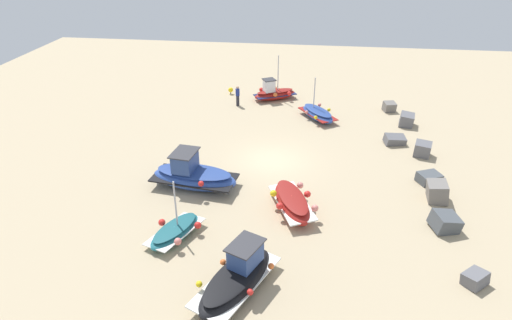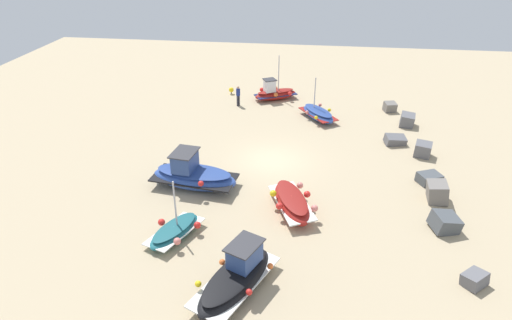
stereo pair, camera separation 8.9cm
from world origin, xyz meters
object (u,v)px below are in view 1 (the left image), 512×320
Objects in this scene: fishing_boat_1 at (238,277)px; fishing_boat_3 at (274,93)px; fishing_boat_0 at (318,114)px; person_walking at (238,94)px; fishing_boat_4 at (193,175)px; mooring_buoy_0 at (231,90)px; fishing_boat_2 at (292,202)px; fishing_boat_5 at (175,231)px.

fishing_boat_1 is 1.29× the size of fishing_boat_3.
fishing_boat_0 is 2.24× the size of person_walking.
fishing_boat_4 is 3.08× the size of person_walking.
fishing_boat_4 is at bearing -66.31° from fishing_boat_0.
fishing_boat_1 reaches higher than mooring_buoy_0.
fishing_boat_1 is at bearing 124.07° from fishing_boat_4.
fishing_boat_0 is at bearing 58.54° from mooring_buoy_0.
fishing_boat_1 is at bearing 62.91° from fishing_boat_3.
fishing_boat_0 is 12.63m from fishing_boat_4.
fishing_boat_2 is at bearing 20.31° from mooring_buoy_0.
fishing_boat_5 is at bearing -56.86° from fishing_boat_0.
fishing_boat_5 reaches higher than fishing_boat_2.
fishing_boat_5 is 17.20m from person_walking.
fishing_boat_5 is at bearing -52.98° from person_walking.
fishing_boat_5 reaches higher than mooring_buoy_0.
mooring_buoy_0 is (-2.64, -1.06, -0.57)m from person_walking.
fishing_boat_4 is at bearing 48.98° from fishing_boat_3.
fishing_boat_2 is (-5.86, 1.82, -0.10)m from fishing_boat_1.
fishing_boat_4 is 1.49× the size of fishing_boat_5.
fishing_boat_3 is 0.74× the size of fishing_boat_4.
person_walking is at bearing 21.87° from mooring_buoy_0.
person_walking is (-14.27, -5.20, 0.44)m from fishing_boat_2.
fishing_boat_1 is 6.13m from fishing_boat_2.
fishing_boat_4 is 4.63m from fishing_boat_5.
fishing_boat_4 is at bearing 50.65° from fishing_boat_1.
fishing_boat_5 is at bearing -83.12° from fishing_boat_2.
fishing_boat_3 reaches higher than mooring_buoy_0.
fishing_boat_2 is 6.02m from fishing_boat_5.
fishing_boat_3 is at bearing 70.37° from person_walking.
mooring_buoy_0 is at bearing -153.73° from fishing_boat_5.
fishing_boat_3 is at bearing -94.70° from fishing_boat_4.
fishing_boat_0 is at bearing 14.90° from fishing_boat_1.
fishing_boat_2 is (12.37, -1.16, 0.09)m from fishing_boat_0.
fishing_boat_0 is 8.70m from mooring_buoy_0.
fishing_boat_1 is at bearing 11.05° from mooring_buoy_0.
fishing_boat_2 is at bearing 142.37° from fishing_boat_5.
fishing_boat_1 is at bearing -43.21° from person_walking.
fishing_boat_2 is at bearing -32.73° from person_walking.
fishing_boat_5 is (4.61, 0.31, -0.35)m from fishing_boat_4.
fishing_boat_3 is (-3.70, -3.61, 0.15)m from fishing_boat_0.
fishing_boat_4 is (10.68, -6.74, 0.27)m from fishing_boat_0.
fishing_boat_1 reaches higher than fishing_boat_2.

